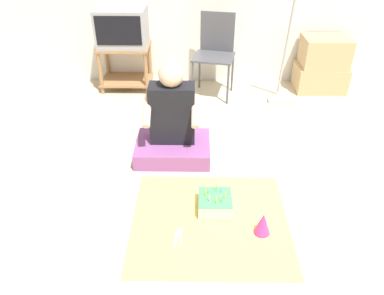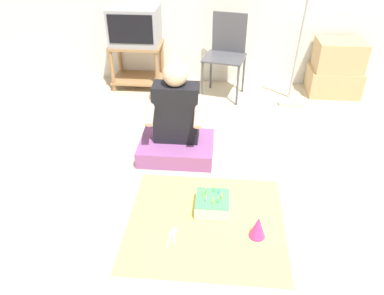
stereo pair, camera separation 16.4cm
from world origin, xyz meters
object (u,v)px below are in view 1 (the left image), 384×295
(dust_mop, at_px, (283,74))
(person_seated, at_px, (173,126))
(party_hat_blue, at_px, (263,223))
(cardboard_box_stack, at_px, (322,65))
(folding_chair, at_px, (215,49))
(birthday_cake, at_px, (215,203))
(tv, at_px, (122,27))

(dust_mop, relative_size, person_seated, 1.22)
(party_hat_blue, bearing_deg, cardboard_box_stack, 67.00)
(folding_chair, distance_m, party_hat_blue, 2.27)
(person_seated, xyz_separation_m, party_hat_blue, (0.65, -0.93, -0.19))
(dust_mop, bearing_deg, person_seated, -135.97)
(birthday_cake, bearing_deg, folding_chair, 88.34)
(cardboard_box_stack, bearing_deg, birthday_cake, -121.66)
(folding_chair, xyz_separation_m, birthday_cake, (-0.06, -1.98, -0.46))
(cardboard_box_stack, xyz_separation_m, dust_mop, (-0.50, -0.30, 0.02))
(cardboard_box_stack, height_order, birthday_cake, cardboard_box_stack)
(tv, bearing_deg, folding_chair, -7.32)
(person_seated, relative_size, birthday_cake, 3.81)
(dust_mop, bearing_deg, birthday_cake, -113.78)
(cardboard_box_stack, height_order, dust_mop, dust_mop)
(tv, xyz_separation_m, person_seated, (0.63, -1.42, -0.43))
(cardboard_box_stack, bearing_deg, folding_chair, -174.80)
(cardboard_box_stack, bearing_deg, party_hat_blue, -113.00)
(folding_chair, bearing_deg, party_hat_blue, -83.60)
(cardboard_box_stack, distance_m, party_hat_blue, 2.54)
(cardboard_box_stack, xyz_separation_m, birthday_cake, (-1.29, -2.10, -0.24))
(cardboard_box_stack, relative_size, dust_mop, 0.55)
(dust_mop, height_order, party_hat_blue, dust_mop)
(tv, distance_m, party_hat_blue, 2.74)
(birthday_cake, bearing_deg, tv, 114.63)
(birthday_cake, height_order, party_hat_blue, birthday_cake)
(party_hat_blue, bearing_deg, tv, 118.54)
(folding_chair, height_order, birthday_cake, folding_chair)
(tv, xyz_separation_m, cardboard_box_stack, (2.26, -0.02, -0.42))
(dust_mop, distance_m, party_hat_blue, 2.09)
(tv, bearing_deg, dust_mop, -10.38)
(party_hat_blue, bearing_deg, folding_chair, 96.40)
(person_seated, bearing_deg, dust_mop, 44.03)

